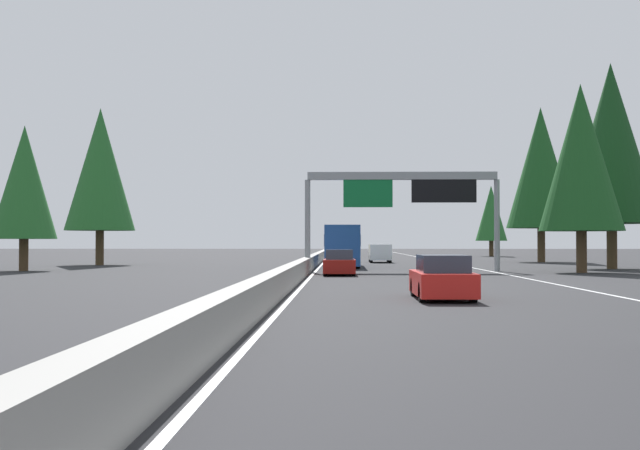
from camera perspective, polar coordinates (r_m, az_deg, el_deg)
The scene contains 17 objects.
ground_plane at distance 61.76m, azimuth -0.20°, elevation -3.00°, with size 320.00×320.00×0.00m, color #262628.
median_barrier at distance 81.75m, azimuth 0.04°, elevation -2.26°, with size 180.00×0.56×0.90m, color gray.
shoulder_stripe_right at distance 72.36m, azimuth 9.22°, elevation -2.73°, with size 160.00×0.16×0.01m, color silver.
shoulder_stripe_median at distance 71.75m, azimuth 0.25°, elevation -2.76°, with size 160.00×0.16×0.01m, color silver.
sign_gantry_overhead at distance 51.50m, azimuth 6.16°, elevation 2.38°, with size 0.50×12.68×6.46m.
sedan_mid_left at distance 26.33m, azimuth 8.85°, elevation -3.87°, with size 4.40×1.80×1.47m.
bus_far_right at distance 59.93m, azimuth 1.63°, elevation -1.42°, with size 11.50×2.55×3.10m.
box_truck_mid_center at distance 102.79m, azimuth 1.39°, elevation -1.41°, with size 8.50×2.40×2.95m.
sedan_far_left at distance 45.11m, azimuth 1.42°, elevation -2.79°, with size 4.40×1.80×1.47m.
pickup_near_right at distance 112.44m, azimuth 1.43°, elevation -1.75°, with size 5.60×2.00×1.86m.
minivan_far_center at distance 73.33m, azimuth 4.36°, elevation -1.98°, with size 5.00×1.95×1.69m.
conifer_right_near at distance 51.50m, azimuth 18.39°, elevation 4.67°, with size 5.17×5.17×11.75m.
conifer_right_mid at distance 59.49m, azimuth 20.36°, elevation 5.58°, with size 6.43×6.43×14.61m.
conifer_right_far at distance 77.51m, azimuth 15.72°, elevation 4.02°, with size 6.47×6.47×14.71m.
conifer_right_distant at distance 106.54m, azimuth 12.31°, elevation 0.83°, with size 4.14×4.14×9.40m.
conifer_left_near at distance 55.13m, azimuth -20.66°, elevation 2.91°, with size 4.21×4.21×9.57m.
conifer_left_mid at distance 67.40m, azimuth -15.65°, elevation 3.90°, with size 5.71×5.71×12.97m.
Camera 1 is at (-1.70, -1.97, 1.89)m, focal length 44.12 mm.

